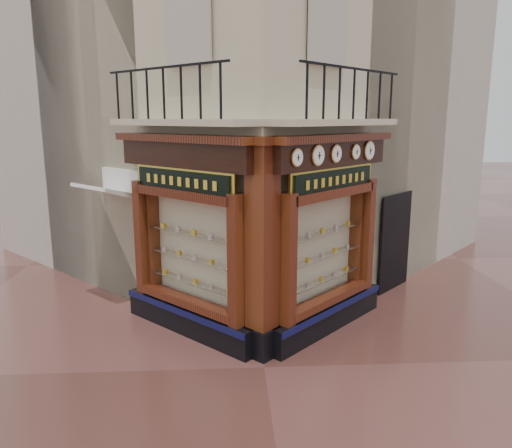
{
  "coord_description": "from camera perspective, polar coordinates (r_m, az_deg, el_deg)",
  "views": [
    {
      "loc": [
        -0.6,
        -7.99,
        4.28
      ],
      "look_at": [
        -0.03,
        2.0,
        2.15
      ],
      "focal_mm": 35.0,
      "sensor_mm": 36.0,
      "label": 1
    }
  ],
  "objects": [
    {
      "name": "awning",
      "position": [
        12.22,
        -16.2,
        -8.96
      ],
      "size": [
        1.59,
        1.59,
        0.34
      ],
      "primitive_type": null,
      "rotation": [
        0.31,
        0.0,
        2.36
      ],
      "color": "white",
      "rests_on": "ground"
    },
    {
      "name": "shopfront_left",
      "position": [
        9.87,
        -7.89,
        -1.58
      ],
      "size": [
        2.86,
        2.86,
        3.98
      ],
      "rotation": [
        0.0,
        0.0,
        2.36
      ],
      "color": "black",
      "rests_on": "ground"
    },
    {
      "name": "clock_e",
      "position": [
        10.65,
        12.8,
        8.19
      ],
      "size": [
        0.32,
        0.32,
        0.4
      ],
      "rotation": [
        0.0,
        0.0,
        0.79
      ],
      "color": "#A97638",
      "rests_on": "ground"
    },
    {
      "name": "corner_pilaster",
      "position": [
        8.83,
        0.73,
        -3.29
      ],
      "size": [
        0.85,
        0.85,
        3.98
      ],
      "rotation": [
        0.0,
        0.0,
        0.79
      ],
      "color": "black",
      "rests_on": "ground"
    },
    {
      "name": "ground",
      "position": [
        9.09,
        0.93,
        -16.07
      ],
      "size": [
        80.0,
        80.0,
        0.0
      ],
      "primitive_type": "plane",
      "color": "#502B25",
      "rests_on": "ground"
    },
    {
      "name": "shopfront_right",
      "position": [
        10.04,
        8.33,
        -1.36
      ],
      "size": [
        2.86,
        2.86,
        3.98
      ],
      "rotation": [
        0.0,
        0.0,
        0.79
      ],
      "color": "black",
      "rests_on": "ground"
    },
    {
      "name": "signboard_right",
      "position": [
        9.8,
        8.91,
        4.97
      ],
      "size": [
        2.01,
        2.01,
        0.54
      ],
      "rotation": [
        0.0,
        0.0,
        0.79
      ],
      "color": "yellow",
      "rests_on": "ground"
    },
    {
      "name": "neighbour_right",
      "position": [
        16.95,
        7.45,
        16.06
      ],
      "size": [
        11.31,
        11.31,
        11.0
      ],
      "primitive_type": "cube",
      "rotation": [
        0.0,
        0.0,
        0.79
      ],
      "color": "#B2AA9C",
      "rests_on": "ground"
    },
    {
      "name": "clock_c",
      "position": [
        9.57,
        9.12,
        7.93
      ],
      "size": [
        0.28,
        0.28,
        0.34
      ],
      "rotation": [
        0.0,
        0.0,
        0.79
      ],
      "color": "#A97638",
      "rests_on": "ground"
    },
    {
      "name": "signboard_left",
      "position": [
        9.62,
        -8.43,
        4.86
      ],
      "size": [
        2.02,
        2.02,
        0.54
      ],
      "rotation": [
        0.0,
        0.0,
        2.36
      ],
      "color": "yellow",
      "rests_on": "ground"
    },
    {
      "name": "main_building",
      "position": [
        14.27,
        -0.91,
        18.96
      ],
      "size": [
        11.31,
        11.31,
        12.0
      ],
      "primitive_type": "cube",
      "rotation": [
        0.0,
        0.0,
        0.79
      ],
      "color": "#C4B699",
      "rests_on": "ground"
    },
    {
      "name": "clock_b",
      "position": [
        9.08,
        7.08,
        7.78
      ],
      "size": [
        0.31,
        0.31,
        0.38
      ],
      "rotation": [
        0.0,
        0.0,
        0.79
      ],
      "color": "#A97638",
      "rests_on": "ground"
    },
    {
      "name": "clock_d",
      "position": [
        10.18,
        11.3,
        8.09
      ],
      "size": [
        0.25,
        0.25,
        0.31
      ],
      "rotation": [
        0.0,
        0.0,
        0.79
      ],
      "color": "#A97638",
      "rests_on": "ground"
    },
    {
      "name": "balcony",
      "position": [
        9.5,
        0.34,
        11.65
      ],
      "size": [
        5.94,
        2.97,
        1.03
      ],
      "color": "#C4B699",
      "rests_on": "ground"
    },
    {
      "name": "clock_a",
      "position": [
        8.58,
        4.68,
        7.58
      ],
      "size": [
        0.26,
        0.26,
        0.32
      ],
      "rotation": [
        0.0,
        0.0,
        0.79
      ],
      "color": "#A97638",
      "rests_on": "ground"
    },
    {
      "name": "neighbour_left",
      "position": [
        16.77,
        -10.1,
        16.03
      ],
      "size": [
        11.31,
        11.31,
        11.0
      ],
      "primitive_type": "cube",
      "rotation": [
        0.0,
        0.0,
        0.79
      ],
      "color": "#B2AA9C",
      "rests_on": "ground"
    }
  ]
}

